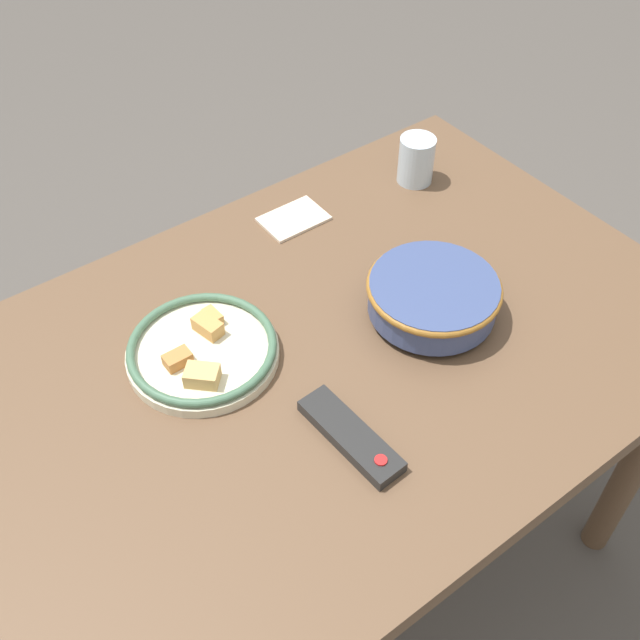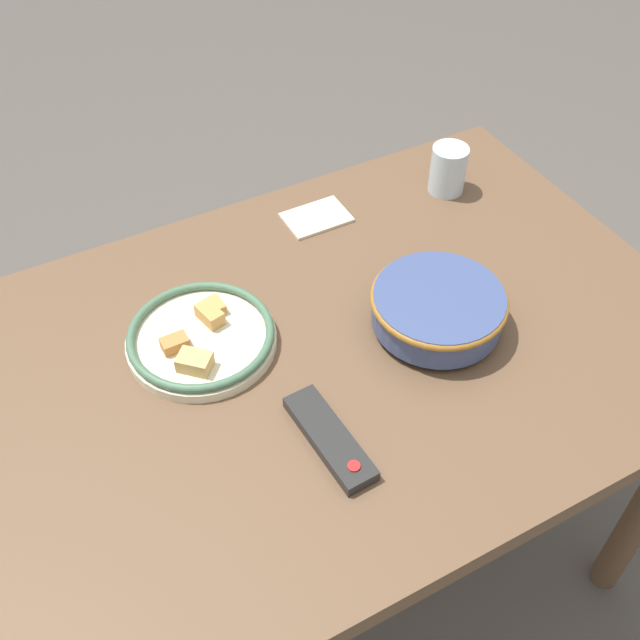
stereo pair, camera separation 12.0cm
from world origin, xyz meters
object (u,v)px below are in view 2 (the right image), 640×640
object	(u,v)px
tv_remote	(330,438)
drinking_glass	(448,169)
noodle_bowl	(438,308)
food_plate	(201,338)

from	to	relation	value
tv_remote	drinking_glass	bearing A→B (deg)	-142.63
tv_remote	noodle_bowl	bearing A→B (deg)	-158.70
noodle_bowl	drinking_glass	xyz separation A→B (m)	(-0.23, -0.30, 0.01)
food_plate	tv_remote	distance (m)	0.28
food_plate	drinking_glass	xyz separation A→B (m)	(-0.59, -0.16, 0.03)
noodle_bowl	tv_remote	size ratio (longest dim) A/B	1.21
food_plate	tv_remote	size ratio (longest dim) A/B	1.31
food_plate	drinking_glass	size ratio (longest dim) A/B	2.53
noodle_bowl	food_plate	size ratio (longest dim) A/B	0.92
noodle_bowl	tv_remote	xyz separation A→B (m)	(0.27, 0.12, -0.03)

